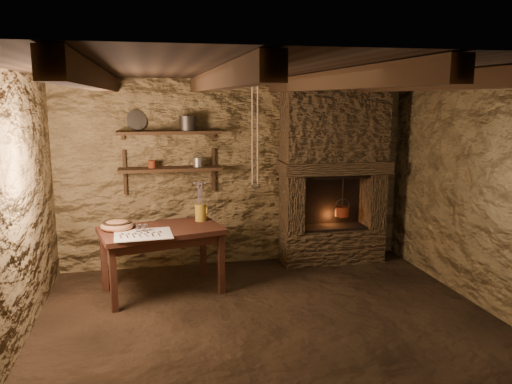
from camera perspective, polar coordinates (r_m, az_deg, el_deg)
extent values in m
plane|color=black|center=(4.96, 1.91, -15.15)|extent=(4.50, 4.50, 0.00)
cube|color=#493922|center=(6.49, -2.29, 2.18)|extent=(4.50, 0.04, 2.40)
cube|color=#493922|center=(2.74, 12.37, -10.04)|extent=(4.50, 0.04, 2.40)
cube|color=#493922|center=(4.58, -26.49, -2.54)|extent=(0.04, 4.00, 2.40)
cube|color=#493922|center=(5.55, 25.17, -0.30)|extent=(0.04, 4.00, 2.40)
cube|color=black|center=(4.47, 2.11, 13.77)|extent=(4.50, 4.00, 0.04)
cube|color=black|center=(4.35, -17.91, 12.17)|extent=(0.14, 3.95, 0.16)
cube|color=black|center=(4.37, -4.43, 12.64)|extent=(0.14, 3.95, 0.16)
cube|color=black|center=(4.61, 8.28, 12.45)|extent=(0.14, 3.95, 0.16)
cube|color=black|center=(5.04, 19.23, 11.82)|extent=(0.14, 3.95, 0.16)
cube|color=black|center=(6.23, -9.78, 2.60)|extent=(1.25, 0.30, 0.04)
cube|color=black|center=(6.18, -9.91, 6.73)|extent=(1.25, 0.30, 0.04)
cube|color=#3D2E1E|center=(6.80, 8.60, -5.95)|extent=(1.35, 0.45, 0.45)
cube|color=#3D2E1E|center=(6.48, 4.09, -1.22)|extent=(0.23, 0.45, 0.75)
cube|color=#3D2E1E|center=(6.88, 13.13, -0.79)|extent=(0.23, 0.45, 0.75)
cube|color=#3D2E1E|center=(6.56, 8.95, 2.85)|extent=(1.43, 0.51, 0.16)
cube|color=#3D2E1E|center=(6.53, 8.99, 7.66)|extent=(1.35, 0.45, 0.94)
cube|color=black|center=(6.84, 8.17, -0.68)|extent=(0.90, 0.06, 0.75)
cube|color=black|center=(5.63, -10.78, -4.36)|extent=(1.44, 1.02, 0.06)
cube|color=black|center=(5.65, -10.75, -5.18)|extent=(1.31, 0.89, 0.09)
cube|color=white|center=(5.39, -12.77, -4.76)|extent=(0.62, 0.51, 0.01)
cylinder|color=olive|center=(5.86, -6.35, -2.32)|extent=(0.16, 0.16, 0.20)
torus|color=olive|center=(5.86, -5.68, -2.10)|extent=(0.02, 0.11, 0.11)
ellipsoid|color=#A46D47|center=(5.67, -15.59, -3.74)|extent=(0.43, 0.43, 0.13)
cylinder|color=#2A2826|center=(6.19, -7.81, 7.71)|extent=(0.27, 0.27, 0.16)
cylinder|color=#A8A9A3|center=(6.27, -13.51, 7.99)|extent=(0.28, 0.20, 0.25)
cylinder|color=#572111|center=(6.22, -11.80, 3.14)|extent=(0.10, 0.10, 0.09)
cylinder|color=maroon|center=(6.69, 9.81, -2.22)|extent=(0.21, 0.21, 0.13)
torus|color=#2A2826|center=(6.68, 9.84, -1.58)|extent=(0.20, 0.01, 0.20)
cylinder|color=#2A2826|center=(6.64, 9.88, -0.06)|extent=(0.01, 0.01, 0.44)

